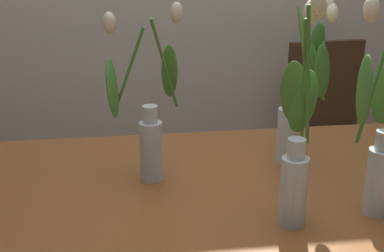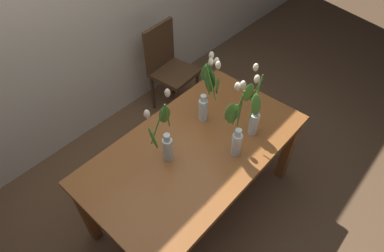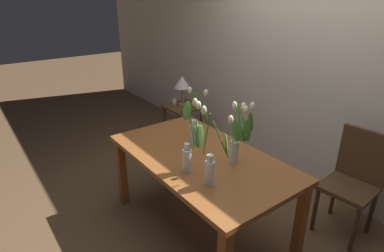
{
  "view_description": "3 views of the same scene",
  "coord_description": "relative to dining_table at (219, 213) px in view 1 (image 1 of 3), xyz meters",
  "views": [
    {
      "loc": [
        -0.27,
        -1.37,
        1.43
      ],
      "look_at": [
        -0.08,
        -0.01,
        0.93
      ],
      "focal_mm": 49.5,
      "sensor_mm": 36.0,
      "label": 1
    },
    {
      "loc": [
        -1.09,
        -0.94,
        2.45
      ],
      "look_at": [
        -0.03,
        0.01,
        0.96
      ],
      "focal_mm": 30.0,
      "sensor_mm": 36.0,
      "label": 2
    },
    {
      "loc": [
        1.8,
        -1.43,
        1.97
      ],
      "look_at": [
        -0.03,
        -0.07,
        1.0
      ],
      "focal_mm": 29.59,
      "sensor_mm": 36.0,
      "label": 3
    }
  ],
  "objects": [
    {
      "name": "tulip_vase_2",
      "position": [
        0.15,
        -0.22,
        0.27
      ],
      "size": [
        0.11,
        0.16,
        0.58
      ],
      "color": "silver",
      "rests_on": "dining_table"
    },
    {
      "name": "tulip_vase_0",
      "position": [
        -0.2,
        0.08,
        0.27
      ],
      "size": [
        0.23,
        0.18,
        0.51
      ],
      "color": "silver",
      "rests_on": "dining_table"
    },
    {
      "name": "dining_table",
      "position": [
        0.0,
        0.0,
        0.0
      ],
      "size": [
        1.6,
        0.9,
        0.74
      ],
      "color": "brown",
      "rests_on": "ground"
    },
    {
      "name": "dining_chair",
      "position": [
        0.77,
        1.05,
        -0.12
      ],
      "size": [
        0.43,
        0.43,
        0.93
      ],
      "color": "#4C331E",
      "rests_on": "ground"
    },
    {
      "name": "tulip_vase_3",
      "position": [
        0.28,
        0.14,
        0.32
      ],
      "size": [
        0.17,
        0.22,
        0.53
      ],
      "color": "silver",
      "rests_on": "dining_table"
    },
    {
      "name": "tulip_vase_1",
      "position": [
        0.37,
        -0.2,
        0.27
      ],
      "size": [
        0.19,
        0.21,
        0.56
      ],
      "color": "silver",
      "rests_on": "dining_table"
    }
  ]
}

